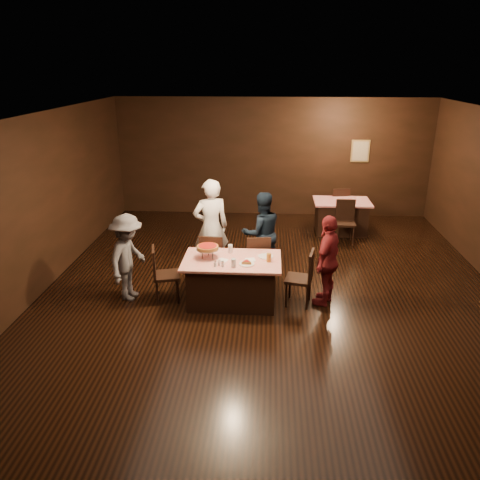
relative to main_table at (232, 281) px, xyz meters
name	(u,v)px	position (x,y,z in m)	size (l,w,h in m)	color
room	(274,178)	(0.65, 0.01, 1.75)	(10.00, 10.04, 3.02)	black
main_table	(232,281)	(0.00, 0.00, 0.00)	(1.60, 1.00, 0.77)	red
back_table	(341,217)	(2.29, 3.64, 0.00)	(1.30, 0.90, 0.77)	#B20B1B
chair_far_left	(213,258)	(-0.40, 0.75, 0.09)	(0.42, 0.42, 0.95)	black
chair_far_right	(257,259)	(0.40, 0.75, 0.09)	(0.42, 0.42, 0.95)	black
chair_end_left	(166,274)	(-1.10, 0.00, 0.09)	(0.42, 0.42, 0.95)	black
chair_end_right	(299,278)	(1.10, 0.00, 0.09)	(0.42, 0.42, 0.95)	black
chair_back_near	(346,222)	(2.29, 2.94, 0.09)	(0.42, 0.42, 0.95)	black
chair_back_far	(338,206)	(2.29, 4.24, 0.09)	(0.42, 0.42, 0.95)	black
diner_white_jacket	(211,227)	(-0.48, 1.15, 0.53)	(0.67, 0.44, 1.83)	white
diner_navy_hoodie	(262,233)	(0.46, 1.24, 0.41)	(0.77, 0.60, 1.58)	black
diner_grey_knit	(128,257)	(-1.74, 0.03, 0.36)	(0.96, 0.55, 1.49)	slate
diner_red_shirt	(328,260)	(1.56, 0.07, 0.38)	(0.90, 0.37, 1.53)	maroon
pizza_stand	(208,247)	(-0.40, 0.05, 0.57)	(0.38, 0.38, 0.22)	black
plate_with_slice	(247,263)	(0.25, -0.18, 0.41)	(0.25, 0.25, 0.06)	white
plate_empty	(266,256)	(0.55, 0.15, 0.39)	(0.25, 0.25, 0.01)	white
glass_front_left	(234,263)	(0.05, -0.30, 0.46)	(0.08, 0.08, 0.14)	silver
glass_amber	(269,258)	(0.60, -0.05, 0.46)	(0.08, 0.08, 0.14)	#BF7F26
glass_back	(230,249)	(-0.05, 0.30, 0.46)	(0.08, 0.08, 0.14)	silver
condiments	(219,263)	(-0.18, -0.28, 0.43)	(0.17, 0.10, 0.09)	silver
napkin_center	(250,260)	(0.30, 0.00, 0.39)	(0.16, 0.16, 0.01)	white
napkin_left	(222,260)	(-0.15, -0.05, 0.39)	(0.16, 0.16, 0.01)	white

